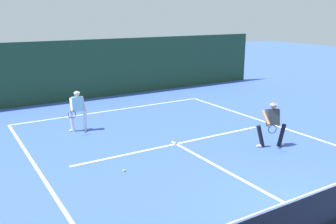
# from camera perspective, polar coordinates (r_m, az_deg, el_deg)

# --- Properties ---
(court_line_baseline_far) EXTENTS (9.37, 0.10, 0.01)m
(court_line_baseline_far) POSITION_cam_1_polar(r_m,az_deg,el_deg) (17.65, -8.34, 0.30)
(court_line_baseline_far) COLOR white
(court_line_baseline_far) RESTS_ON ground_plane
(court_line_service) EXTENTS (7.64, 0.10, 0.01)m
(court_line_service) POSITION_cam_1_polar(r_m,az_deg,el_deg) (13.01, 1.28, -4.96)
(court_line_service) COLOR white
(court_line_service) RESTS_ON ground_plane
(court_line_centre) EXTENTS (0.10, 6.40, 0.01)m
(court_line_centre) POSITION_cam_1_polar(r_m,az_deg,el_deg) (10.84, 9.79, -9.44)
(court_line_centre) COLOR white
(court_line_centre) RESTS_ON ground_plane
(tennis_net) EXTENTS (10.28, 0.09, 1.05)m
(tennis_net) POSITION_cam_1_polar(r_m,az_deg,el_deg) (8.74, 24.18, -13.10)
(tennis_net) COLOR #1E4723
(tennis_net) RESTS_ON ground_plane
(player_near) EXTENTS (1.13, 0.87, 1.57)m
(player_near) POSITION_cam_1_polar(r_m,az_deg,el_deg) (12.99, 15.86, -1.62)
(player_near) COLOR black
(player_near) RESTS_ON ground_plane
(player_far) EXTENTS (0.92, 0.86, 1.59)m
(player_far) POSITION_cam_1_polar(r_m,az_deg,el_deg) (14.61, -13.85, 0.42)
(player_far) COLOR silver
(player_far) RESTS_ON ground_plane
(tennis_ball) EXTENTS (0.07, 0.07, 0.07)m
(tennis_ball) POSITION_cam_1_polar(r_m,az_deg,el_deg) (10.90, -6.82, -9.00)
(tennis_ball) COLOR #D1E033
(tennis_ball) RESTS_ON ground_plane
(back_fence_windscreen) EXTENTS (21.92, 0.12, 3.14)m
(back_fence_windscreen) POSITION_cam_1_polar(r_m,az_deg,el_deg) (20.12, -11.96, 6.50)
(back_fence_windscreen) COLOR #1D3C27
(back_fence_windscreen) RESTS_ON ground_plane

